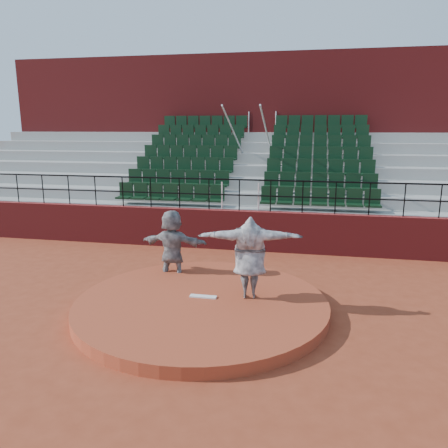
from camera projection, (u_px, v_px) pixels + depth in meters
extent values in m
plane|color=brown|center=(202.00, 310.00, 9.58)|extent=(90.00, 90.00, 0.00)
cylinder|color=#A44024|center=(202.00, 305.00, 9.56)|extent=(5.50, 5.50, 0.25)
cube|color=white|center=(203.00, 297.00, 9.67)|extent=(0.60, 0.15, 0.03)
cube|color=maroon|center=(239.00, 230.00, 14.23)|extent=(24.00, 0.30, 1.30)
cylinder|color=black|center=(239.00, 180.00, 13.87)|extent=(24.00, 0.05, 0.05)
cylinder|color=black|center=(239.00, 195.00, 13.98)|extent=(24.00, 0.04, 0.04)
cylinder|color=black|center=(18.00, 188.00, 15.51)|extent=(0.04, 0.04, 1.00)
cylinder|color=black|center=(43.00, 189.00, 15.32)|extent=(0.04, 0.04, 1.00)
cylinder|color=black|center=(69.00, 190.00, 15.13)|extent=(0.04, 0.04, 1.00)
cylinder|color=black|center=(95.00, 191.00, 14.94)|extent=(0.04, 0.04, 1.00)
cylinder|color=black|center=(123.00, 192.00, 14.74)|extent=(0.04, 0.04, 1.00)
cylinder|color=black|center=(151.00, 192.00, 14.55)|extent=(0.04, 0.04, 1.00)
cylinder|color=black|center=(179.00, 193.00, 14.36)|extent=(0.04, 0.04, 1.00)
cylinder|color=black|center=(209.00, 194.00, 14.17)|extent=(0.04, 0.04, 1.00)
cylinder|color=black|center=(239.00, 195.00, 13.98)|extent=(0.04, 0.04, 1.00)
cylinder|color=black|center=(271.00, 196.00, 13.78)|extent=(0.04, 0.04, 1.00)
cylinder|color=black|center=(303.00, 197.00, 13.59)|extent=(0.04, 0.04, 1.00)
cylinder|color=black|center=(336.00, 198.00, 13.40)|extent=(0.04, 0.04, 1.00)
cylinder|color=black|center=(370.00, 199.00, 13.21)|extent=(0.04, 0.04, 1.00)
cylinder|color=black|center=(404.00, 200.00, 13.02)|extent=(0.04, 0.04, 1.00)
cylinder|color=black|center=(440.00, 201.00, 12.82)|extent=(0.04, 0.04, 1.00)
cube|color=#969691|center=(242.00, 226.00, 14.78)|extent=(24.00, 0.85, 1.30)
cube|color=black|center=(170.00, 194.00, 15.05)|extent=(3.85, 0.48, 0.72)
cube|color=black|center=(319.00, 199.00, 14.08)|extent=(3.85, 0.48, 0.72)
cube|color=#969691|center=(246.00, 216.00, 15.55)|extent=(24.00, 0.85, 1.70)
cube|color=black|center=(177.00, 180.00, 15.78)|extent=(3.85, 0.48, 0.72)
cube|color=black|center=(320.00, 183.00, 14.81)|extent=(3.85, 0.48, 0.72)
cube|color=#969691|center=(249.00, 206.00, 16.32)|extent=(24.00, 0.85, 2.10)
cube|color=black|center=(184.00, 167.00, 16.50)|extent=(3.85, 0.48, 0.72)
cube|color=black|center=(320.00, 169.00, 15.53)|extent=(3.85, 0.48, 0.72)
cube|color=#969691|center=(252.00, 197.00, 17.09)|extent=(24.00, 0.85, 2.50)
cube|color=black|center=(189.00, 155.00, 17.23)|extent=(3.85, 0.48, 0.72)
cube|color=black|center=(320.00, 156.00, 16.26)|extent=(3.85, 0.48, 0.72)
cube|color=#969691|center=(255.00, 189.00, 17.86)|extent=(24.00, 0.85, 2.90)
cube|color=black|center=(195.00, 144.00, 17.96)|extent=(3.85, 0.48, 0.72)
cube|color=black|center=(320.00, 145.00, 16.99)|extent=(3.85, 0.48, 0.72)
cube|color=#969691|center=(258.00, 182.00, 18.63)|extent=(24.00, 0.85, 3.30)
cube|color=black|center=(200.00, 133.00, 18.68)|extent=(3.85, 0.48, 0.72)
cube|color=black|center=(320.00, 134.00, 17.71)|extent=(3.85, 0.48, 0.72)
cube|color=#969691|center=(260.00, 175.00, 19.40)|extent=(24.00, 0.85, 3.70)
cube|color=black|center=(205.00, 124.00, 19.41)|extent=(3.85, 0.48, 0.72)
cube|color=black|center=(321.00, 124.00, 18.44)|extent=(3.85, 0.48, 0.72)
cylinder|color=silver|center=(237.00, 141.00, 16.73)|extent=(0.06, 5.97, 2.46)
cylinder|color=silver|center=(269.00, 141.00, 16.50)|extent=(0.06, 5.97, 2.46)
cube|color=maroon|center=(265.00, 135.00, 20.87)|extent=(24.00, 3.00, 7.10)
imported|color=black|center=(250.00, 257.00, 9.50)|extent=(2.30, 0.89, 1.82)
imported|color=black|center=(172.00, 246.00, 11.27)|extent=(1.77, 0.63, 1.88)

